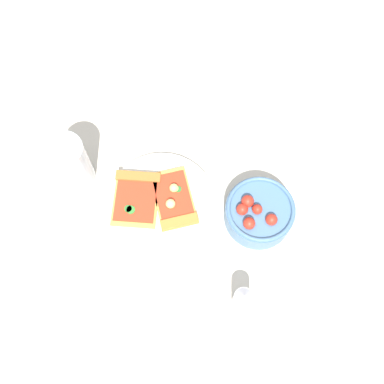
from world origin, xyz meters
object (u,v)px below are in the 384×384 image
pizza_slice_far (136,195)px  paper_napkin (227,100)px  salad_bowl (259,213)px  pizza_slice_near (174,201)px  plate (161,203)px  soda_glass (71,164)px  pepper_shaker (243,299)px

pizza_slice_far → paper_napkin: 0.30m
salad_bowl → pizza_slice_near: bearing=90.4°
plate → soda_glass: soda_glass is taller
pizza_slice_far → soda_glass: bearing=79.5°
plate → pizza_slice_near: bearing=-82.5°
pizza_slice_near → salad_bowl: salad_bowl is taller
plate → pizza_slice_far: (0.00, 0.05, 0.01)m
plate → pizza_slice_near: 0.03m
pizza_slice_far → salad_bowl: 0.25m
pizza_slice_far → paper_napkin: pizza_slice_far is taller
plate → pizza_slice_far: pizza_slice_far is taller
salad_bowl → pepper_shaker: bearing=176.9°
salad_bowl → soda_glass: (0.02, 0.38, 0.04)m
salad_bowl → soda_glass: 0.38m
pepper_shaker → salad_bowl: bearing=-3.1°
pizza_slice_near → soda_glass: 0.22m
salad_bowl → pepper_shaker: (-0.17, 0.01, 0.01)m
pizza_slice_far → soda_glass: (0.02, 0.13, 0.05)m
soda_glass → salad_bowl: bearing=-93.6°
pizza_slice_far → salad_bowl: (0.00, -0.25, 0.01)m
pizza_slice_near → pizza_slice_far: pizza_slice_near is taller
plate → soda_glass: 0.19m
paper_napkin → salad_bowl: bearing=-158.8°
salad_bowl → pepper_shaker: 0.17m
pizza_slice_far → paper_napkin: bearing=-29.4°
pizza_slice_near → soda_glass: soda_glass is taller
salad_bowl → soda_glass: soda_glass is taller
pizza_slice_near → soda_glass: (0.03, 0.21, 0.05)m
pizza_slice_far → pepper_shaker: pepper_shaker is taller
plate → salad_bowl: (0.00, -0.20, 0.02)m
paper_napkin → pepper_shaker: pepper_shaker is taller
paper_napkin → pepper_shaker: 0.45m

